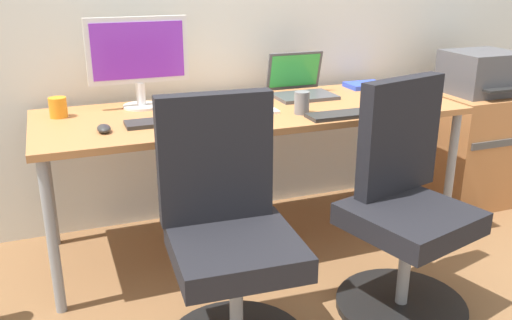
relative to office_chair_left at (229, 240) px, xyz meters
The scene contains 16 objects.
ground_plane 0.93m from the office_chair_left, 63.58° to the left, with size 5.28×5.28×0.00m, color brown.
desk 0.86m from the office_chair_left, 63.58° to the left, with size 2.04×0.73×0.70m.
office_chair_left is the anchor object (origin of this frame).
office_chair_right 0.75m from the office_chair_left, ahead, with size 0.54×0.54×0.94m.
side_cabinet 1.96m from the office_chair_left, 23.85° to the left, with size 0.50×0.50×0.66m.
printer 1.99m from the office_chair_left, 23.83° to the left, with size 0.38×0.40×0.24m.
desktop_monitor 1.11m from the office_chair_left, 97.57° to the left, with size 0.48×0.18×0.43m.
open_laptop 1.21m from the office_chair_left, 52.43° to the left, with size 0.31×0.27×0.22m.
keyboard_by_monitor 0.70m from the office_chair_left, 97.79° to the left, with size 0.34×0.12×0.02m, color #2D2D2D.
keyboard_by_laptop 0.89m from the office_chair_left, 32.78° to the left, with size 0.34×0.12×0.02m, color #2D2D2D.
mouse_by_monitor 1.09m from the office_chair_left, 25.42° to the left, with size 0.06×0.10×0.03m, color #515156.
mouse_by_laptop 0.74m from the office_chair_left, 120.72° to the left, with size 0.06×0.10×0.03m, color #2D2D2D.
coffee_mug 1.09m from the office_chair_left, 119.55° to the left, with size 0.08×0.08×0.09m, color orange.
pen_cup 0.86m from the office_chair_left, 46.03° to the left, with size 0.07×0.07×0.10m, color slate.
notebook 1.54m from the office_chair_left, 40.65° to the left, with size 0.21×0.15×0.03m, color blue.
paper_pile 0.88m from the office_chair_left, 64.92° to the left, with size 0.21×0.30×0.01m, color white.
Camera 1 is at (-0.91, -2.44, 1.36)m, focal length 38.72 mm.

